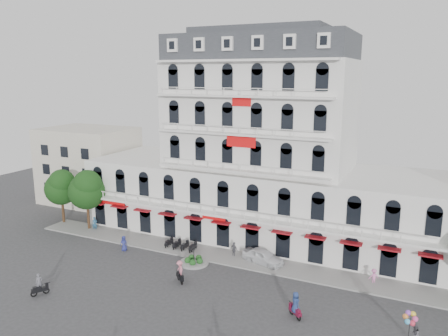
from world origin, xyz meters
TOP-DOWN VIEW (x-y plane):
  - ground at (0.00, 0.00)m, footprint 120.00×120.00m
  - sidewalk at (0.00, 9.00)m, footprint 53.00×4.00m
  - main_building at (0.00, 18.00)m, footprint 45.00×15.00m
  - flank_building_west at (-30.00, 20.00)m, footprint 14.00×10.00m
  - traffic_island at (-3.00, 6.00)m, footprint 3.20×3.20m
  - parked_scooter_row at (-6.35, 8.80)m, footprint 4.40×1.80m
  - tree_west_outer at (-25.95, 9.98)m, footprint 4.50×4.48m
  - tree_west_inner at (-20.95, 9.48)m, footprint 4.76×4.76m
  - parked_car at (3.81, 9.29)m, footprint 5.13×3.06m
  - rider_west at (-12.76, -6.27)m, footprint 1.10×1.50m
  - rider_east at (10.07, 0.22)m, footprint 1.38×1.24m
  - rider_center at (-2.16, 1.60)m, footprint 1.35×1.30m
  - pedestrian_left at (-12.24, 5.68)m, footprint 0.99×0.76m
  - pedestrian_mid at (0.25, 9.50)m, footprint 1.14×0.79m
  - pedestrian_right at (15.39, 9.50)m, footprint 1.16×1.03m
  - pedestrian_far at (-20.00, 9.50)m, footprint 0.81×0.71m
  - balloon_vendor at (19.28, 0.46)m, footprint 1.32×1.26m

SIDE VIEW (x-z plane):
  - ground at x=0.00m, z-range 0.00..0.00m
  - parked_scooter_row at x=-6.35m, z-range -0.55..0.55m
  - sidewalk at x=0.00m, z-range 0.00..0.16m
  - traffic_island at x=-3.00m, z-range -0.54..1.06m
  - pedestrian_right at x=15.39m, z-range 0.00..1.56m
  - parked_car at x=3.81m, z-range 0.00..1.64m
  - pedestrian_mid at x=0.25m, z-range 0.00..1.80m
  - pedestrian_left at x=-12.24m, z-range 0.00..1.81m
  - pedestrian_far at x=-20.00m, z-range 0.00..1.87m
  - rider_west at x=-12.76m, z-range -0.11..2.07m
  - rider_east at x=10.07m, z-range 0.02..2.38m
  - rider_center at x=-2.16m, z-range 0.08..2.38m
  - balloon_vendor at x=19.28m, z-range 0.04..2.49m
  - tree_west_outer at x=-25.95m, z-range 1.47..9.23m
  - tree_west_inner at x=-20.95m, z-range 1.56..9.81m
  - flank_building_west at x=-30.00m, z-range 0.00..12.00m
  - main_building at x=0.00m, z-range -2.94..22.86m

